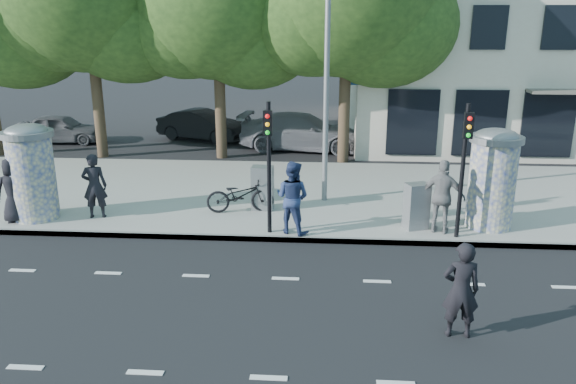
# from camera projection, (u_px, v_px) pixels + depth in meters

# --- Properties ---
(ground) EXTENTS (120.00, 120.00, 0.00)m
(ground) POSITION_uv_depth(u_px,v_px,m) (280.00, 310.00, 11.00)
(ground) COLOR black
(ground) RESTS_ON ground
(sidewalk) EXTENTS (40.00, 8.00, 0.15)m
(sidewalk) POSITION_uv_depth(u_px,v_px,m) (300.00, 194.00, 18.13)
(sidewalk) COLOR gray
(sidewalk) RESTS_ON ground
(curb) EXTENTS (40.00, 0.10, 0.16)m
(curb) POSITION_uv_depth(u_px,v_px,m) (292.00, 239.00, 14.36)
(curb) COLOR slate
(curb) RESTS_ON ground
(lane_dash_near) EXTENTS (32.00, 0.12, 0.01)m
(lane_dash_near) POSITION_uv_depth(u_px,v_px,m) (269.00, 378.00, 8.90)
(lane_dash_near) COLOR silver
(lane_dash_near) RESTS_ON ground
(lane_dash_far) EXTENTS (32.00, 0.12, 0.01)m
(lane_dash_far) POSITION_uv_depth(u_px,v_px,m) (286.00, 279.00, 12.33)
(lane_dash_far) COLOR silver
(lane_dash_far) RESTS_ON ground
(ad_column_left) EXTENTS (1.36, 1.36, 2.65)m
(ad_column_left) POSITION_uv_depth(u_px,v_px,m) (32.00, 170.00, 15.33)
(ad_column_left) COLOR beige
(ad_column_left) RESTS_ON sidewalk
(ad_column_right) EXTENTS (1.36, 1.36, 2.65)m
(ad_column_right) POSITION_uv_depth(u_px,v_px,m) (493.00, 176.00, 14.68)
(ad_column_right) COLOR beige
(ad_column_right) RESTS_ON sidewalk
(traffic_pole_near) EXTENTS (0.22, 0.31, 3.40)m
(traffic_pole_near) POSITION_uv_depth(u_px,v_px,m) (269.00, 155.00, 14.01)
(traffic_pole_near) COLOR black
(traffic_pole_near) RESTS_ON sidewalk
(traffic_pole_far) EXTENTS (0.22, 0.31, 3.40)m
(traffic_pole_far) POSITION_uv_depth(u_px,v_px,m) (464.00, 158.00, 13.68)
(traffic_pole_far) COLOR black
(traffic_pole_far) RESTS_ON sidewalk
(street_lamp) EXTENTS (0.25, 0.93, 8.00)m
(street_lamp) POSITION_uv_depth(u_px,v_px,m) (327.00, 45.00, 15.87)
(street_lamp) COLOR slate
(street_lamp) RESTS_ON sidewalk
(tree_near_left) EXTENTS (6.80, 6.80, 8.97)m
(tree_near_left) POSITION_uv_depth(u_px,v_px,m) (217.00, 4.00, 21.58)
(tree_near_left) COLOR #38281C
(tree_near_left) RESTS_ON ground
(building) EXTENTS (20.30, 15.85, 12.00)m
(building) POSITION_uv_depth(u_px,v_px,m) (557.00, 9.00, 27.51)
(building) COLOR beige
(building) RESTS_ON ground
(ped_a) EXTENTS (1.03, 0.85, 1.80)m
(ped_a) POSITION_uv_depth(u_px,v_px,m) (14.00, 190.00, 15.17)
(ped_a) COLOR black
(ped_a) RESTS_ON sidewalk
(ped_b) EXTENTS (0.74, 0.56, 1.83)m
(ped_b) POSITION_uv_depth(u_px,v_px,m) (95.00, 186.00, 15.51)
(ped_b) COLOR black
(ped_b) RESTS_ON sidewalk
(ped_c) EXTENTS (1.14, 1.04, 1.90)m
(ped_c) POSITION_uv_depth(u_px,v_px,m) (292.00, 197.00, 14.37)
(ped_c) COLOR navy
(ped_c) RESTS_ON sidewalk
(ped_e) EXTENTS (1.29, 0.99, 1.94)m
(ped_e) POSITION_uv_depth(u_px,v_px,m) (443.00, 197.00, 14.35)
(ped_e) COLOR slate
(ped_e) RESTS_ON sidewalk
(man_road) EXTENTS (0.66, 0.44, 1.80)m
(man_road) POSITION_uv_depth(u_px,v_px,m) (461.00, 290.00, 9.86)
(man_road) COLOR black
(man_road) RESTS_ON ground
(bicycle) EXTENTS (1.03, 2.02, 1.01)m
(bicycle) POSITION_uv_depth(u_px,v_px,m) (240.00, 195.00, 16.06)
(bicycle) COLOR black
(bicycle) RESTS_ON sidewalk
(cabinet_left) EXTENTS (0.64, 0.48, 1.29)m
(cabinet_left) POSITION_uv_depth(u_px,v_px,m) (263.00, 188.00, 16.26)
(cabinet_left) COLOR gray
(cabinet_left) RESTS_ON sidewalk
(cabinet_right) EXTENTS (0.70, 0.60, 1.23)m
(cabinet_right) POSITION_uv_depth(u_px,v_px,m) (416.00, 206.00, 14.75)
(cabinet_right) COLOR gray
(cabinet_right) RESTS_ON sidewalk
(car_left) EXTENTS (1.86, 4.00, 1.33)m
(car_left) POSITION_uv_depth(u_px,v_px,m) (61.00, 129.00, 25.98)
(car_left) COLOR #4D4F54
(car_left) RESTS_ON ground
(car_mid) EXTENTS (2.91, 4.56, 1.42)m
(car_mid) POSITION_uv_depth(u_px,v_px,m) (202.00, 125.00, 26.60)
(car_mid) COLOR black
(car_mid) RESTS_ON ground
(car_right) EXTENTS (2.80, 5.70, 1.59)m
(car_right) POSITION_uv_depth(u_px,v_px,m) (302.00, 132.00, 24.52)
(car_right) COLOR slate
(car_right) RESTS_ON ground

